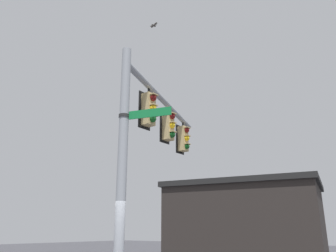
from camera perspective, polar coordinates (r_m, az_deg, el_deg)
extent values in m
cylinder|color=gray|center=(8.63, -7.80, -6.88)|extent=(0.25, 0.25, 6.71)
cylinder|color=gray|center=(12.28, -0.49, 3.99)|extent=(6.15, 2.24, 0.20)
cylinder|color=black|center=(10.87, -3.28, 5.85)|extent=(0.08, 0.08, 0.18)
cube|color=tan|center=(10.64, -3.33, 2.80)|extent=(0.36, 0.30, 1.05)
sphere|color=#590F0F|center=(10.65, -2.54, 4.79)|extent=(0.22, 0.22, 0.22)
cube|color=tan|center=(10.68, -2.45, 5.30)|extent=(0.24, 0.20, 0.03)
sphere|color=yellow|center=(10.52, -2.56, 3.02)|extent=(0.22, 0.22, 0.22)
cube|color=tan|center=(10.55, -2.47, 3.55)|extent=(0.24, 0.20, 0.03)
sphere|color=#0F4C19|center=(10.41, -2.59, 1.21)|extent=(0.22, 0.22, 0.22)
cube|color=tan|center=(10.43, -2.49, 1.75)|extent=(0.24, 0.20, 0.03)
cube|color=black|center=(10.75, -4.02, 2.61)|extent=(0.54, 0.03, 1.22)
cylinder|color=black|center=(12.52, 0.04, 2.64)|extent=(0.08, 0.08, 0.18)
cube|color=tan|center=(12.32, 0.04, -0.05)|extent=(0.36, 0.30, 1.05)
sphere|color=#590F0F|center=(12.32, 0.73, 1.66)|extent=(0.22, 0.22, 0.22)
cube|color=tan|center=(12.34, 0.80, 2.12)|extent=(0.24, 0.20, 0.03)
sphere|color=yellow|center=(12.21, 0.73, 0.11)|extent=(0.22, 0.22, 0.22)
cube|color=tan|center=(12.23, 0.81, 0.57)|extent=(0.24, 0.20, 0.03)
sphere|color=#0F4C19|center=(12.11, 0.74, -1.47)|extent=(0.22, 0.22, 0.22)
cube|color=tan|center=(12.13, 0.81, -1.00)|extent=(0.24, 0.20, 0.03)
cube|color=black|center=(12.42, -0.58, -0.19)|extent=(0.54, 0.03, 1.22)
cylinder|color=black|center=(14.23, 2.55, 0.18)|extent=(0.08, 0.08, 0.18)
cube|color=tan|center=(14.06, 2.59, -2.21)|extent=(0.36, 0.30, 1.05)
sphere|color=#590F0F|center=(14.05, 3.19, -0.71)|extent=(0.22, 0.22, 0.22)
cube|color=tan|center=(14.07, 3.25, -0.31)|extent=(0.24, 0.20, 0.03)
sphere|color=yellow|center=(13.96, 3.22, -2.08)|extent=(0.22, 0.22, 0.22)
cube|color=tan|center=(13.97, 3.28, -1.68)|extent=(0.24, 0.20, 0.03)
sphere|color=#0F4C19|center=(13.87, 3.24, -3.48)|extent=(0.22, 0.22, 0.22)
cube|color=tan|center=(13.88, 3.30, -3.07)|extent=(0.24, 0.20, 0.03)
cube|color=black|center=(14.16, 2.02, -2.32)|extent=(0.54, 0.03, 1.22)
cube|color=#147238|center=(8.68, -3.11, 2.19)|extent=(0.40, 1.12, 0.22)
cube|color=white|center=(8.69, -3.14, 2.19)|extent=(0.38, 1.12, 0.04)
cylinder|color=#262626|center=(8.97, -7.45, 1.67)|extent=(0.29, 0.29, 0.08)
ellipsoid|color=#4C4742|center=(12.77, -2.44, 16.68)|extent=(0.21, 0.09, 0.06)
cube|color=#4C4742|center=(12.79, -2.51, 16.68)|extent=(0.09, 0.30, 0.07)
cube|color=#4C4742|center=(12.77, -2.38, 16.75)|extent=(0.09, 0.30, 0.08)
cube|color=#282321|center=(21.02, 13.52, -16.08)|extent=(8.28, 9.26, 4.15)
cube|color=maroon|center=(24.63, 15.50, -15.56)|extent=(2.47, 7.29, 0.30)
cube|color=black|center=(21.17, 13.10, -10.06)|extent=(8.61, 9.63, 0.30)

